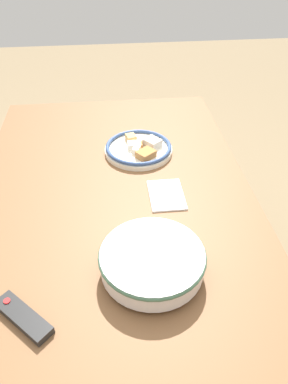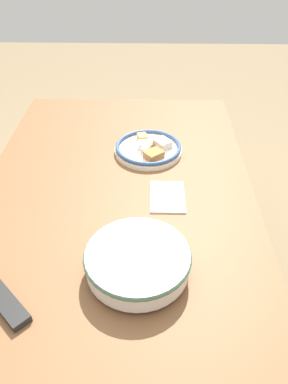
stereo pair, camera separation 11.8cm
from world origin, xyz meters
name	(u,v)px [view 1 (the left image)]	position (x,y,z in m)	size (l,w,h in m)	color
ground_plane	(123,332)	(0.00, 0.00, 0.00)	(8.00, 8.00, 0.00)	#7F6B4C
dining_table	(117,226)	(0.00, 0.00, 0.63)	(1.60, 0.92, 0.70)	brown
noodle_bowl	(152,261)	(-0.26, -0.08, 0.74)	(0.27, 0.27, 0.07)	silver
food_plate	(139,148)	(0.33, -0.10, 0.72)	(0.26, 0.26, 0.05)	silver
tv_remote	(23,317)	(-0.36, 0.23, 0.71)	(0.15, 0.15, 0.02)	black
folded_napkin	(166,195)	(0.05, -0.17, 0.70)	(0.16, 0.11, 0.01)	white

